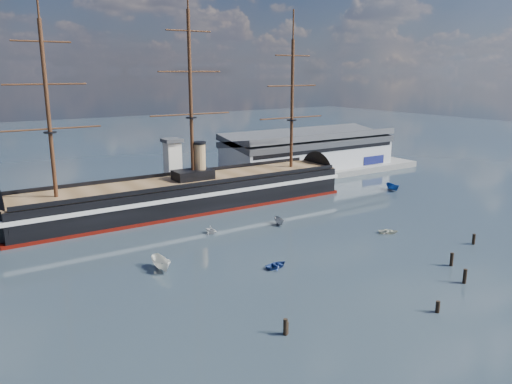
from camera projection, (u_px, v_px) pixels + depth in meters
ground at (222, 229)px, 113.99m from camera, size 600.00×600.00×0.00m
quay at (192, 193)px, 148.56m from camera, size 180.00×18.00×2.00m
warehouse at (309, 151)px, 175.58m from camera, size 63.00×21.00×11.60m
quay_tower at (173, 164)px, 140.09m from camera, size 5.00×5.00×15.00m
warship at (181, 195)px, 128.80m from camera, size 112.92×16.74×53.94m
motorboat_a at (162, 270)px, 90.66m from camera, size 7.51×2.88×2.98m
motorboat_b at (277, 267)px, 91.84m from camera, size 1.59×3.01×1.33m
motorboat_c at (279, 225)px, 117.52m from camera, size 5.46×3.17×2.06m
motorboat_d at (211, 233)px, 111.11m from camera, size 5.71×3.81×1.93m
motorboat_e at (388, 233)px, 111.23m from camera, size 2.43×2.81×1.25m
motorboat_f at (392, 190)px, 151.16m from camera, size 6.99×3.71×2.66m
piling_near_left at (285, 335)px, 68.36m from camera, size 0.64×0.64×3.04m
piling_near_mid at (437, 312)px, 74.66m from camera, size 0.64×0.64×2.53m
piling_near_right at (451, 266)px, 92.56m from camera, size 0.64×0.64×3.25m
piling_far_right at (473, 244)px, 104.15m from camera, size 0.64×0.64×2.95m
piling_extra at (464, 283)px, 84.98m from camera, size 0.64×0.64×3.26m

